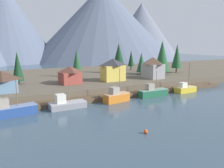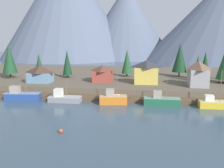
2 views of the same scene
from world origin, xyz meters
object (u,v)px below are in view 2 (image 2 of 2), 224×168
object	(u,v)px
conifer_centre	(180,58)
channel_buoy	(61,131)
fishing_boat_yellow	(213,103)
conifer_near_left	(205,61)
house_yellow	(146,72)
conifer_near_right	(198,67)
conifer_far_left	(9,59)
conifer_mid_left	(67,63)
fishing_boat_grey	(64,98)
conifer_far_right	(127,61)
house_red	(103,73)
house_grey	(198,73)
fishing_boat_orange	(113,99)
conifer_back_left	(39,63)
fishing_boat_green	(161,101)
house_blue	(40,74)
fishing_boat_blue	(22,95)

from	to	relation	value
conifer_centre	channel_buoy	xyz separation A→B (m)	(-25.06, -51.74, -8.93)
fishing_boat_yellow	conifer_near_left	bearing A→B (deg)	79.89
house_yellow	conifer_centre	world-z (taller)	conifer_centre
conifer_near_right	conifer_far_left	world-z (taller)	conifer_far_left
house_yellow	conifer_mid_left	xyz separation A→B (m)	(-27.33, 7.79, 1.63)
fishing_boat_grey	conifer_far_right	xyz separation A→B (m)	(13.32, 29.01, 6.84)
house_red	conifer_far_left	xyz separation A→B (m)	(-33.08, 2.59, 4.01)
fishing_boat_grey	fishing_boat_yellow	bearing A→B (deg)	-0.28
house_grey	conifer_near_right	world-z (taller)	conifer_near_right
fishing_boat_orange	conifer_mid_left	world-z (taller)	conifer_mid_left
channel_buoy	conifer_near_left	bearing A→B (deg)	58.85
fishing_boat_grey	fishing_boat_orange	distance (m)	12.67
house_grey	conifer_far_right	size ratio (longest dim) A/B	0.76
conifer_far_left	house_yellow	bearing A→B (deg)	-5.27
fishing_boat_orange	house_yellow	bearing A→B (deg)	54.91
conifer_near_left	conifer_back_left	bearing A→B (deg)	-165.04
house_red	conifer_back_left	size ratio (longest dim) A/B	0.76
house_red	conifer_near_left	world-z (taller)	conifer_near_left
fishing_boat_grey	house_grey	world-z (taller)	house_grey
fishing_boat_green	house_blue	distance (m)	38.69
house_blue	house_red	bearing A→B (deg)	13.83
conifer_near_left	channel_buoy	distance (m)	68.03
conifer_near_right	fishing_boat_yellow	bearing A→B (deg)	-90.49
fishing_boat_yellow	house_yellow	size ratio (longest dim) A/B	1.22
fishing_boat_blue	conifer_near_right	xyz separation A→B (m)	(47.86, 22.83, 5.86)
conifer_centre	fishing_boat_orange	bearing A→B (deg)	-121.16
house_grey	conifer_centre	bearing A→B (deg)	100.84
fishing_boat_green	conifer_far_left	bearing A→B (deg)	159.11
conifer_mid_left	conifer_back_left	bearing A→B (deg)	-171.39
conifer_near_left	house_yellow	bearing A→B (deg)	-134.12
house_yellow	conifer_centre	size ratio (longest dim) A/B	0.61
fishing_boat_green	fishing_boat_yellow	xyz separation A→B (m)	(11.84, -0.28, -0.14)
fishing_boat_blue	fishing_boat_grey	distance (m)	11.39
fishing_boat_green	conifer_near_left	distance (m)	41.47
conifer_near_left	conifer_near_right	distance (m)	15.76
fishing_boat_yellow	house_red	distance (m)	34.44
fishing_boat_grey	fishing_boat_orange	size ratio (longest dim) A/B	0.96
fishing_boat_grey	conifer_back_left	distance (m)	28.26
conifer_near_right	conifer_far_left	xyz separation A→B (m)	(-62.78, -2.70, 1.97)
house_red	conifer_back_left	bearing A→B (deg)	168.81
conifer_near_right	conifer_centre	bearing A→B (deg)	118.44
house_blue	conifer_near_right	bearing A→B (deg)	11.56
conifer_back_left	channel_buoy	distance (m)	48.82
house_yellow	conifer_centre	xyz separation A→B (m)	(11.30, 15.74, 3.17)
fishing_boat_blue	conifer_back_left	bearing A→B (deg)	96.13
fishing_boat_green	conifer_near_right	world-z (taller)	conifer_near_right
fishing_boat_green	house_red	bearing A→B (deg)	136.31
fishing_boat_blue	channel_buoy	world-z (taller)	fishing_boat_blue
fishing_boat_green	conifer_far_right	size ratio (longest dim) A/B	0.89
fishing_boat_orange	fishing_boat_green	distance (m)	11.79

